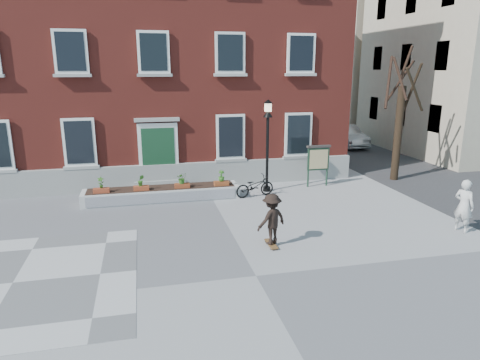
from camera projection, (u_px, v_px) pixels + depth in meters
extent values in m
plane|color=gray|center=(256.00, 276.00, 10.99)|extent=(100.00, 100.00, 0.00)
cube|color=#5D5D60|center=(13.00, 283.00, 10.62)|extent=(6.00, 6.00, 0.01)
imported|color=black|center=(255.00, 186.00, 17.67)|extent=(1.79, 0.93, 0.89)
imported|color=#B7BABC|center=(345.00, 136.00, 29.01)|extent=(1.55, 4.37, 1.44)
imported|color=silver|center=(464.00, 206.00, 13.78)|extent=(0.63, 0.75, 1.75)
cube|color=maroon|center=(150.00, 52.00, 22.22)|extent=(18.00, 10.00, 12.00)
cube|color=gray|center=(160.00, 177.00, 18.78)|extent=(18.00, 0.24, 1.10)
cube|color=#989793|center=(160.00, 187.00, 18.77)|extent=(2.60, 0.80, 0.20)
cube|color=gray|center=(160.00, 182.00, 18.86)|extent=(2.20, 0.50, 0.20)
cube|color=white|center=(158.00, 152.00, 18.54)|extent=(1.70, 0.12, 2.50)
cube|color=#163C22|center=(159.00, 154.00, 18.52)|extent=(1.40, 0.06, 2.30)
cube|color=#989994|center=(157.00, 120.00, 18.15)|extent=(1.90, 0.25, 0.15)
cube|color=white|center=(79.00, 142.00, 17.68)|extent=(1.30, 0.10, 2.00)
cube|color=black|center=(79.00, 142.00, 17.64)|extent=(1.08, 0.04, 1.78)
cube|color=#A4A49F|center=(82.00, 167.00, 17.90)|extent=(1.44, 0.20, 0.12)
cube|color=silver|center=(71.00, 52.00, 16.77)|extent=(1.30, 0.10, 1.70)
cube|color=black|center=(70.00, 52.00, 16.72)|extent=(1.08, 0.04, 1.48)
cube|color=#A0A09B|center=(73.00, 75.00, 16.94)|extent=(1.44, 0.20, 0.12)
cube|color=white|center=(154.00, 52.00, 17.47)|extent=(1.30, 0.10, 1.70)
cube|color=black|center=(154.00, 52.00, 17.42)|extent=(1.08, 0.04, 1.48)
cube|color=gray|center=(155.00, 75.00, 17.64)|extent=(1.44, 0.20, 0.12)
cube|color=white|center=(231.00, 137.00, 19.08)|extent=(1.30, 0.10, 2.00)
cube|color=black|center=(231.00, 137.00, 19.03)|extent=(1.08, 0.04, 1.78)
cube|color=gray|center=(231.00, 160.00, 19.29)|extent=(1.44, 0.20, 0.12)
cube|color=silver|center=(230.00, 53.00, 18.16)|extent=(1.30, 0.10, 1.70)
cube|color=black|center=(230.00, 53.00, 18.12)|extent=(1.08, 0.04, 1.48)
cube|color=#ADADA8|center=(231.00, 75.00, 18.34)|extent=(1.44, 0.20, 0.12)
cube|color=white|center=(298.00, 134.00, 19.77)|extent=(1.30, 0.10, 2.00)
cube|color=black|center=(299.00, 135.00, 19.73)|extent=(1.08, 0.04, 1.78)
cube|color=gray|center=(298.00, 157.00, 19.99)|extent=(1.44, 0.20, 0.12)
cube|color=white|center=(301.00, 53.00, 18.86)|extent=(1.30, 0.10, 1.70)
cube|color=black|center=(301.00, 53.00, 18.81)|extent=(1.08, 0.04, 1.48)
cube|color=#ABACA6|center=(301.00, 75.00, 19.03)|extent=(1.44, 0.20, 0.12)
cube|color=silver|center=(162.00, 194.00, 17.28)|extent=(6.20, 1.10, 0.50)
cube|color=silver|center=(163.00, 198.00, 16.75)|extent=(5.80, 0.02, 0.40)
cube|color=black|center=(162.00, 188.00, 17.21)|extent=(5.80, 0.90, 0.06)
cube|color=#943920|center=(101.00, 191.00, 16.45)|extent=(0.60, 0.25, 0.20)
imported|color=#2F5E1C|center=(101.00, 183.00, 16.37)|extent=(0.24, 0.24, 0.45)
cube|color=brown|center=(141.00, 188.00, 16.78)|extent=(0.60, 0.25, 0.20)
imported|color=#306C20|center=(141.00, 180.00, 16.69)|extent=(0.25, 0.25, 0.45)
cube|color=brown|center=(182.00, 186.00, 17.12)|extent=(0.60, 0.25, 0.20)
imported|color=#2B5D1C|center=(182.00, 178.00, 17.04)|extent=(0.40, 0.40, 0.45)
cube|color=brown|center=(221.00, 184.00, 17.47)|extent=(0.60, 0.25, 0.20)
imported|color=#2D641E|center=(221.00, 176.00, 17.39)|extent=(0.25, 0.25, 0.45)
cylinder|color=black|center=(398.00, 134.00, 19.93)|extent=(0.36, 0.36, 4.40)
cylinder|color=black|center=(412.00, 88.00, 19.51)|extent=(0.12, 1.12, 2.23)
cylinder|color=black|center=(400.00, 82.00, 19.86)|extent=(1.18, 0.49, 1.97)
cylinder|color=black|center=(389.00, 82.00, 19.56)|extent=(0.88, 1.14, 2.35)
cylinder|color=#301D15|center=(400.00, 78.00, 19.01)|extent=(0.60, 0.77, 1.90)
cylinder|color=black|center=(415.00, 90.00, 18.86)|extent=(1.39, 0.55, 1.95)
cylinder|color=#301F15|center=(406.00, 63.00, 19.28)|extent=(0.43, 0.48, 1.58)
cube|color=#38373A|center=(352.00, 143.00, 30.56)|extent=(8.00, 36.00, 0.01)
cube|color=#BEB399|center=(480.00, 37.00, 26.32)|extent=(10.00, 11.00, 14.00)
cube|color=#BCB097|center=(377.00, 52.00, 37.75)|extent=(10.00, 11.00, 13.00)
cube|color=black|center=(435.00, 118.00, 23.37)|extent=(0.08, 1.00, 1.50)
cube|color=black|center=(401.00, 113.00, 26.38)|extent=(0.08, 1.00, 1.50)
cube|color=black|center=(374.00, 108.00, 29.40)|extent=(0.08, 1.00, 1.50)
cube|color=black|center=(442.00, 56.00, 22.53)|extent=(0.08, 1.00, 1.50)
cube|color=black|center=(406.00, 57.00, 25.54)|extent=(0.08, 1.00, 1.50)
cube|color=black|center=(378.00, 58.00, 28.56)|extent=(0.08, 1.00, 1.50)
cube|color=black|center=(412.00, 0.00, 24.73)|extent=(0.08, 1.00, 1.50)
cube|color=black|center=(382.00, 7.00, 27.75)|extent=(0.08, 1.00, 1.50)
cylinder|color=black|center=(267.00, 189.00, 18.55)|extent=(0.32, 0.32, 0.20)
cylinder|color=black|center=(267.00, 155.00, 18.17)|extent=(0.12, 0.12, 3.20)
cone|color=black|center=(268.00, 113.00, 17.72)|extent=(0.40, 0.40, 0.30)
cube|color=#FFEBBB|center=(268.00, 107.00, 17.66)|extent=(0.24, 0.24, 0.34)
cone|color=black|center=(268.00, 101.00, 17.59)|extent=(0.40, 0.40, 0.16)
cylinder|color=#193223|center=(308.00, 167.00, 19.01)|extent=(0.08, 0.08, 1.80)
cylinder|color=#183122|center=(327.00, 166.00, 19.20)|extent=(0.08, 0.08, 1.80)
cube|color=#172F20|center=(318.00, 159.00, 19.02)|extent=(1.00, 0.10, 1.00)
cube|color=#CEC985|center=(319.00, 159.00, 18.96)|extent=(0.85, 0.02, 0.85)
cube|color=#37322F|center=(319.00, 146.00, 18.87)|extent=(1.10, 0.16, 0.10)
cube|color=brown|center=(271.00, 244.00, 12.85)|extent=(0.22, 0.78, 0.03)
cylinder|color=black|center=(271.00, 249.00, 12.57)|extent=(0.03, 0.05, 0.05)
cylinder|color=black|center=(277.00, 248.00, 12.61)|extent=(0.03, 0.05, 0.05)
cylinder|color=black|center=(266.00, 242.00, 13.10)|extent=(0.03, 0.05, 0.05)
cylinder|color=black|center=(271.00, 241.00, 13.14)|extent=(0.03, 0.05, 0.05)
imported|color=black|center=(272.00, 219.00, 12.65)|extent=(1.15, 0.93, 1.55)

